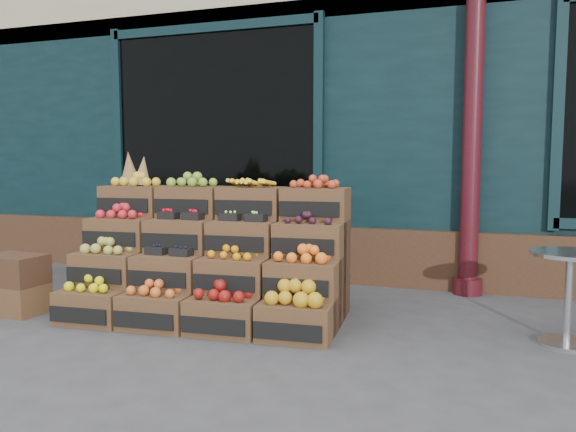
% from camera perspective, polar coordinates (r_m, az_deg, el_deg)
% --- Properties ---
extents(ground, '(60.00, 60.00, 0.00)m').
position_cam_1_polar(ground, '(4.07, -0.54, -13.02)').
color(ground, '#404042').
rests_on(ground, ground).
extents(shop_facade, '(12.00, 6.24, 4.80)m').
position_cam_1_polar(shop_facade, '(8.91, 10.72, 12.55)').
color(shop_facade, black).
rests_on(shop_facade, ground).
extents(crate_display, '(2.29, 1.24, 1.39)m').
position_cam_1_polar(crate_display, '(4.78, -7.80, -4.96)').
color(crate_display, '#513620').
rests_on(crate_display, ground).
extents(spare_crates, '(0.52, 0.38, 0.50)m').
position_cam_1_polar(spare_crates, '(5.37, -26.01, -6.23)').
color(spare_crates, '#513620').
rests_on(spare_crates, ground).
extents(bistro_table, '(0.53, 0.53, 0.67)m').
position_cam_1_polar(bistro_table, '(4.43, 26.62, -6.49)').
color(bistro_table, '#B4B7BC').
rests_on(bistro_table, ground).
extents(shopkeeper, '(0.69, 0.46, 1.86)m').
position_cam_1_polar(shopkeeper, '(7.26, -6.64, 2.61)').
color(shopkeeper, '#154C1C').
rests_on(shopkeeper, ground).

